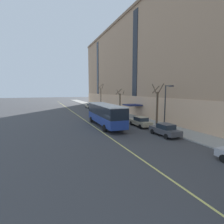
# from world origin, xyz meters

# --- Properties ---
(ground_plane) EXTENTS (260.00, 260.00, 0.00)m
(ground_plane) POSITION_xyz_m (0.00, 0.00, 0.00)
(ground_plane) COLOR #424244
(sidewalk) EXTENTS (4.11, 160.00, 0.15)m
(sidewalk) POSITION_xyz_m (8.65, 3.00, 0.07)
(sidewalk) COLOR #9E9B93
(sidewalk) RESTS_ON ground
(apartment_facade) EXTENTS (15.20, 110.00, 24.49)m
(apartment_facade) POSITION_xyz_m (16.68, 0.00, 12.23)
(apartment_facade) COLOR tan
(apartment_facade) RESTS_ON ground
(city_bus) EXTENTS (3.03, 12.07, 3.50)m
(city_bus) POSITION_xyz_m (0.44, 4.71, 2.04)
(city_bus) COLOR navy
(city_bus) RESTS_ON ground
(parked_car_darkgray_0) EXTENTS (1.96, 4.37, 1.56)m
(parked_car_darkgray_0) POSITION_xyz_m (5.44, -3.57, 0.78)
(parked_car_darkgray_0) COLOR #4C4C51
(parked_car_darkgray_0) RESTS_ON ground
(parked_car_champagne_1) EXTENTS (1.92, 4.64, 1.56)m
(parked_car_champagne_1) POSITION_xyz_m (5.54, 2.50, 0.78)
(parked_car_champagne_1) COLOR #BCAD89
(parked_car_champagne_1) RESTS_ON ground
(parked_car_black_2) EXTENTS (2.10, 4.29, 1.56)m
(parked_car_black_2) POSITION_xyz_m (5.31, 21.96, 0.78)
(parked_car_black_2) COLOR black
(parked_car_black_2) RESTS_ON ground
(parked_car_white_4) EXTENTS (2.09, 4.52, 1.56)m
(parked_car_white_4) POSITION_xyz_m (5.42, 11.11, 0.78)
(parked_car_white_4) COLOR silver
(parked_car_white_4) RESTS_ON ground
(parked_car_champagne_5) EXTENTS (2.02, 4.80, 1.56)m
(parked_car_champagne_5) POSITION_xyz_m (5.34, 32.84, 0.78)
(parked_car_champagne_5) COLOR #BCAD89
(parked_car_champagne_5) RESTS_ON ground
(street_tree_mid_block) EXTENTS (1.48, 1.42, 6.60)m
(street_tree_mid_block) POSITION_xyz_m (8.59, 2.48, 3.33)
(street_tree_mid_block) COLOR brown
(street_tree_mid_block) RESTS_ON sidewalk
(street_tree_far_uptown) EXTENTS (1.93, 1.95, 5.93)m
(street_tree_far_uptown) POSITION_xyz_m (8.61, 17.03, 3.04)
(street_tree_far_uptown) COLOR brown
(street_tree_far_uptown) RESTS_ON sidewalk
(street_tree_far_downtown) EXTENTS (1.77, 1.63, 7.79)m
(street_tree_far_downtown) POSITION_xyz_m (8.59, 31.60, 3.90)
(street_tree_far_downtown) COLOR brown
(street_tree_far_downtown) RESTS_ON sidewalk
(street_lamp) EXTENTS (0.36, 1.48, 6.24)m
(street_lamp) POSITION_xyz_m (7.19, -1.47, 4.02)
(street_lamp) COLOR #2D2D30
(street_lamp) RESTS_ON sidewalk
(fire_hydrant) EXTENTS (0.42, 0.24, 0.72)m
(fire_hydrant) POSITION_xyz_m (7.09, 25.88, 0.49)
(fire_hydrant) COLOR red
(fire_hydrant) RESTS_ON sidewalk
(lane_centerline) EXTENTS (0.16, 140.00, 0.01)m
(lane_centerline) POSITION_xyz_m (-1.26, 3.00, 0.00)
(lane_centerline) COLOR #E0D66B
(lane_centerline) RESTS_ON ground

